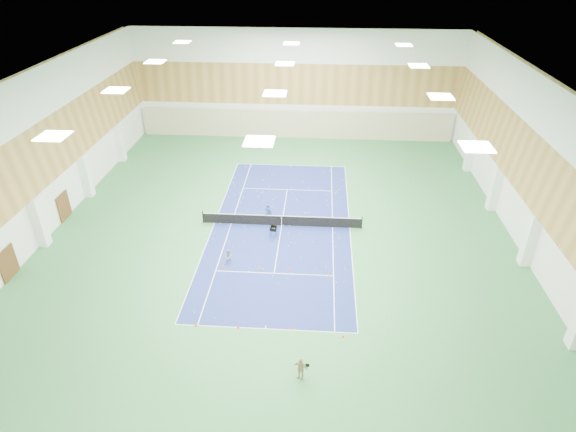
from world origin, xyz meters
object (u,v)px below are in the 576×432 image
(child_court, at_px, (229,257))
(child_apron, at_px, (300,368))
(ball_cart, at_px, (274,232))
(coach, at_px, (268,213))
(tennis_net, at_px, (282,220))

(child_court, relative_size, child_apron, 0.88)
(ball_cart, bearing_deg, coach, 112.19)
(coach, height_order, child_court, coach)
(child_apron, bearing_deg, coach, 119.96)
(coach, height_order, ball_cart, coach)
(tennis_net, relative_size, ball_cart, 13.84)
(child_court, distance_m, child_apron, 11.30)
(coach, bearing_deg, child_apron, 124.68)
(ball_cart, bearing_deg, tennis_net, 80.86)
(tennis_net, xyz_separation_m, coach, (-1.13, 0.60, 0.26))
(coach, bearing_deg, ball_cart, 128.34)
(tennis_net, bearing_deg, child_apron, -81.71)
(tennis_net, relative_size, coach, 7.89)
(tennis_net, xyz_separation_m, child_court, (-3.29, -5.50, 0.04))
(child_court, bearing_deg, coach, 62.13)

